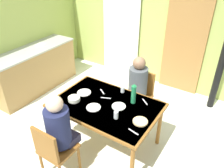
# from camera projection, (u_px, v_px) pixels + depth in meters

# --- Properties ---
(ground_plane) EXTENTS (5.80, 5.80, 0.00)m
(ground_plane) POSITION_uv_depth(u_px,v_px,m) (87.00, 133.00, 3.72)
(ground_plane) COLOR silver
(wall_back) EXTENTS (4.38, 0.10, 2.54)m
(wall_back) POSITION_uv_depth(u_px,v_px,m) (150.00, 24.00, 4.65)
(wall_back) COLOR #9EB056
(wall_back) RESTS_ON ground_plane
(wall_left) EXTENTS (0.10, 3.35, 2.54)m
(wall_left) POSITION_uv_depth(u_px,v_px,m) (17.00, 28.00, 4.42)
(wall_left) COLOR #9EB256
(wall_left) RESTS_ON ground_plane
(door_wooden) EXTENTS (0.80, 0.05, 2.00)m
(door_wooden) POSITION_uv_depth(u_px,v_px,m) (184.00, 45.00, 4.37)
(door_wooden) COLOR olive
(door_wooden) RESTS_ON ground_plane
(curtain_panel) EXTENTS (0.90, 0.03, 2.13)m
(curtain_panel) POSITION_uv_depth(u_px,v_px,m) (121.00, 29.00, 4.99)
(curtain_panel) COLOR white
(curtain_panel) RESTS_ON ground_plane
(kitchen_counter) EXTENTS (0.61, 1.87, 0.91)m
(kitchen_counter) POSITION_uv_depth(u_px,v_px,m) (34.00, 70.00, 4.67)
(kitchen_counter) COLOR olive
(kitchen_counter) RESTS_ON ground_plane
(dining_table) EXTENTS (1.47, 0.99, 0.75)m
(dining_table) POSITION_uv_depth(u_px,v_px,m) (106.00, 108.00, 3.18)
(dining_table) COLOR brown
(dining_table) RESTS_ON ground_plane
(chair_near_diner) EXTENTS (0.40, 0.40, 0.87)m
(chair_near_diner) POSITION_uv_depth(u_px,v_px,m) (54.00, 150.00, 2.77)
(chair_near_diner) COLOR brown
(chair_near_diner) RESTS_ON ground_plane
(chair_far_diner) EXTENTS (0.40, 0.40, 0.87)m
(chair_far_diner) POSITION_uv_depth(u_px,v_px,m) (140.00, 93.00, 3.83)
(chair_far_diner) COLOR brown
(chair_far_diner) RESTS_ON ground_plane
(person_near_diner) EXTENTS (0.30, 0.37, 0.77)m
(person_near_diner) POSITION_uv_depth(u_px,v_px,m) (59.00, 126.00, 2.72)
(person_near_diner) COLOR #27263F
(person_near_diner) RESTS_ON ground_plane
(person_far_diner) EXTENTS (0.30, 0.37, 0.77)m
(person_far_diner) POSITION_uv_depth(u_px,v_px,m) (137.00, 83.00, 3.58)
(person_far_diner) COLOR #434B53
(person_far_diner) RESTS_ON ground_plane
(water_bottle_green_near) EXTENTS (0.07, 0.07, 0.31)m
(water_bottle_green_near) POSITION_uv_depth(u_px,v_px,m) (134.00, 94.00, 3.10)
(water_bottle_green_near) COLOR #1F7948
(water_bottle_green_near) RESTS_ON dining_table
(serving_bowl_center) EXTENTS (0.17, 0.17, 0.05)m
(serving_bowl_center) POSITION_uv_depth(u_px,v_px,m) (74.00, 99.00, 3.20)
(serving_bowl_center) COLOR silver
(serving_bowl_center) RESTS_ON dining_table
(dinner_plate_near_left) EXTENTS (0.21, 0.21, 0.01)m
(dinner_plate_near_left) POSITION_uv_depth(u_px,v_px,m) (84.00, 93.00, 3.38)
(dinner_plate_near_left) COLOR white
(dinner_plate_near_left) RESTS_ON dining_table
(dinner_plate_near_right) EXTENTS (0.20, 0.20, 0.01)m
(dinner_plate_near_right) POSITION_uv_depth(u_px,v_px,m) (94.00, 107.00, 3.07)
(dinner_plate_near_right) COLOR white
(dinner_plate_near_right) RESTS_ON dining_table
(dinner_plate_far_center) EXTENTS (0.19, 0.19, 0.01)m
(dinner_plate_far_center) POSITION_uv_depth(u_px,v_px,m) (119.00, 106.00, 3.09)
(dinner_plate_far_center) COLOR white
(dinner_plate_far_center) RESTS_ON dining_table
(drinking_glass_by_near_diner) EXTENTS (0.06, 0.06, 0.09)m
(drinking_glass_by_near_diner) POSITION_uv_depth(u_px,v_px,m) (123.00, 90.00, 3.38)
(drinking_glass_by_near_diner) COLOR silver
(drinking_glass_by_near_diner) RESTS_ON dining_table
(drinking_glass_by_far_diner) EXTENTS (0.06, 0.06, 0.10)m
(drinking_glass_by_far_diner) POSITION_uv_depth(u_px,v_px,m) (116.00, 115.00, 2.86)
(drinking_glass_by_far_diner) COLOR silver
(drinking_glass_by_far_diner) RESTS_ON dining_table
(drinking_glass_spare_center) EXTENTS (0.06, 0.06, 0.10)m
(drinking_glass_spare_center) POSITION_uv_depth(u_px,v_px,m) (61.00, 104.00, 3.05)
(drinking_glass_spare_center) COLOR silver
(drinking_glass_spare_center) RESTS_ON dining_table
(bread_plate_sliced) EXTENTS (0.19, 0.19, 0.02)m
(bread_plate_sliced) POSITION_uv_depth(u_px,v_px,m) (140.00, 122.00, 2.81)
(bread_plate_sliced) COLOR #DBB77A
(bread_plate_sliced) RESTS_ON dining_table
(cutlery_knife_near) EXTENTS (0.15, 0.05, 0.00)m
(cutlery_knife_near) POSITION_uv_depth(u_px,v_px,m) (133.00, 132.00, 2.67)
(cutlery_knife_near) COLOR silver
(cutlery_knife_near) RESTS_ON dining_table
(cutlery_fork_near) EXTENTS (0.14, 0.07, 0.00)m
(cutlery_fork_near) POSITION_uv_depth(u_px,v_px,m) (106.00, 98.00, 3.26)
(cutlery_fork_near) COLOR silver
(cutlery_fork_near) RESTS_ON dining_table
(cutlery_knife_far) EXTENTS (0.13, 0.10, 0.00)m
(cutlery_knife_far) POSITION_uv_depth(u_px,v_px,m) (102.00, 92.00, 3.41)
(cutlery_knife_far) COLOR silver
(cutlery_knife_far) RESTS_ON dining_table
(cutlery_fork_far) EXTENTS (0.13, 0.11, 0.00)m
(cutlery_fork_far) POSITION_uv_depth(u_px,v_px,m) (145.00, 102.00, 3.19)
(cutlery_fork_far) COLOR silver
(cutlery_fork_far) RESTS_ON dining_table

